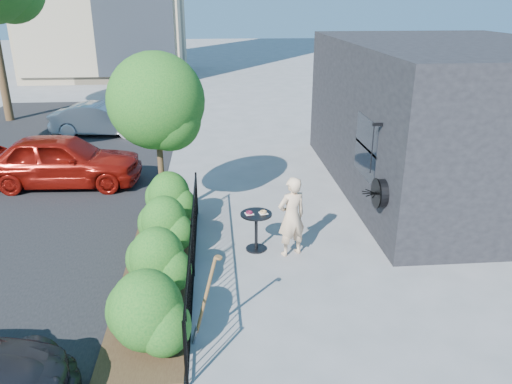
{
  "coord_description": "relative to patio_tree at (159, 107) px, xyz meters",
  "views": [
    {
      "loc": [
        -1.02,
        -8.55,
        5.07
      ],
      "look_at": [
        -0.17,
        1.32,
        1.2
      ],
      "focal_mm": 35.0,
      "sensor_mm": 36.0,
      "label": 1
    }
  ],
  "objects": [
    {
      "name": "shrubs",
      "position": [
        0.14,
        -2.66,
        -2.06
      ],
      "size": [
        1.1,
        5.6,
        1.24
      ],
      "color": "#124F18",
      "rests_on": "ground"
    },
    {
      "name": "car_silver",
      "position": [
        -3.15,
        8.34,
        -2.14
      ],
      "size": [
        3.93,
        1.75,
        1.25
      ],
      "primitive_type": "imported",
      "rotation": [
        0.0,
        0.0,
        1.46
      ],
      "color": "#ACACB1",
      "rests_on": "ground"
    },
    {
      "name": "car_red",
      "position": [
        -3.12,
        2.65,
        -2.01
      ],
      "size": [
        4.5,
        1.99,
        1.5
      ],
      "primitive_type": "imported",
      "rotation": [
        0.0,
        0.0,
        1.52
      ],
      "color": "maroon",
      "rests_on": "ground"
    },
    {
      "name": "cafe_table",
      "position": [
        2.04,
        -1.76,
        -2.18
      ],
      "size": [
        0.67,
        0.67,
        0.9
      ],
      "rotation": [
        0.0,
        0.0,
        0.22
      ],
      "color": "black",
      "rests_on": "ground"
    },
    {
      "name": "shovel",
      "position": [
        0.98,
        -4.74,
        -2.09
      ],
      "size": [
        0.51,
        0.2,
        1.53
      ],
      "color": "brown",
      "rests_on": "ground"
    },
    {
      "name": "shop_building",
      "position": [
        7.73,
        1.74,
        -0.76
      ],
      "size": [
        6.22,
        9.0,
        4.0
      ],
      "color": "black",
      "rests_on": "ground"
    },
    {
      "name": "ground",
      "position": [
        2.24,
        -2.76,
        -2.76
      ],
      "size": [
        120.0,
        120.0,
        0.0
      ],
      "primitive_type": "plane",
      "color": "gray",
      "rests_on": "ground"
    },
    {
      "name": "patio_tree",
      "position": [
        0.0,
        0.0,
        0.0
      ],
      "size": [
        2.2,
        2.2,
        3.94
      ],
      "color": "#3F2B19",
      "rests_on": "ground"
    },
    {
      "name": "woman",
      "position": [
        2.75,
        -2.04,
        -1.9
      ],
      "size": [
        0.74,
        0.61,
        1.73
      ],
      "primitive_type": "imported",
      "rotation": [
        0.0,
        0.0,
        3.52
      ],
      "color": "beige",
      "rests_on": "ground"
    },
    {
      "name": "planting_bed",
      "position": [
        0.04,
        -2.76,
        -2.72
      ],
      "size": [
        1.3,
        6.0,
        0.08
      ],
      "primitive_type": "cube",
      "color": "#382616",
      "rests_on": "ground"
    },
    {
      "name": "fence",
      "position": [
        0.74,
        -2.76,
        -2.2
      ],
      "size": [
        0.05,
        6.05,
        1.1
      ],
      "color": "black",
      "rests_on": "ground"
    }
  ]
}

